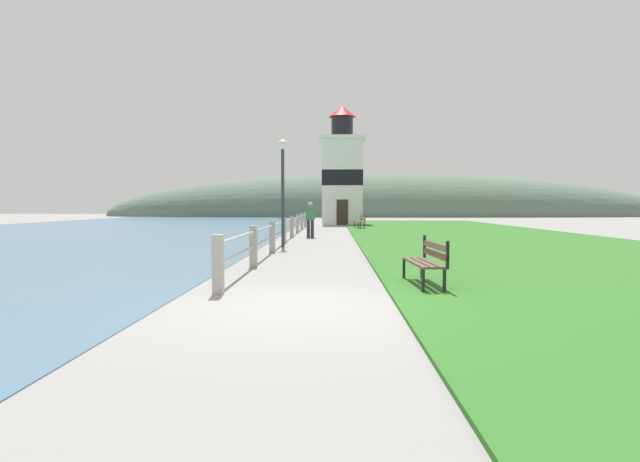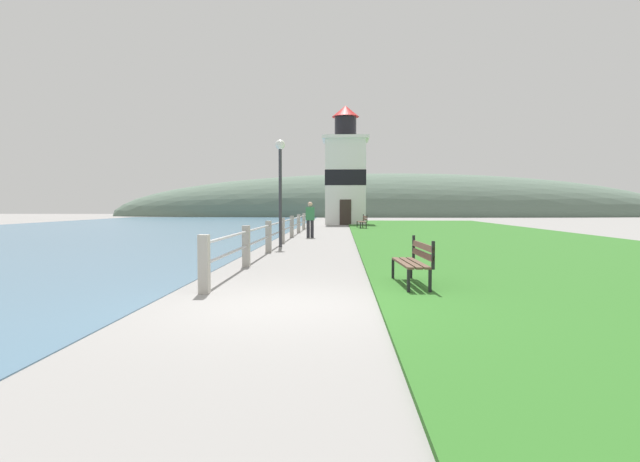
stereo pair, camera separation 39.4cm
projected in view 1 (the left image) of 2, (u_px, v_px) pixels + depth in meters
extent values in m
plane|color=gray|center=(296.00, 306.00, 7.69)|extent=(160.00, 160.00, 0.00)
cube|color=#2D6623|center=(478.00, 237.00, 23.99)|extent=(12.00, 49.59, 0.06)
cube|color=#476B84|center=(37.00, 237.00, 24.56)|extent=(24.00, 79.34, 0.01)
cube|color=#A8A399|center=(218.00, 264.00, 8.70)|extent=(0.18, 0.18, 1.04)
cube|color=#A8A399|center=(253.00, 246.00, 12.57)|extent=(0.18, 0.18, 1.04)
cube|color=#A8A399|center=(272.00, 237.00, 16.43)|extent=(0.18, 0.18, 1.04)
cube|color=#A8A399|center=(284.00, 231.00, 20.30)|extent=(0.18, 0.18, 1.04)
cube|color=#A8A399|center=(292.00, 227.00, 24.16)|extent=(0.18, 0.18, 1.04)
cube|color=#A8A399|center=(297.00, 224.00, 28.03)|extent=(0.18, 0.18, 1.04)
cube|color=#A8A399|center=(302.00, 221.00, 31.89)|extent=(0.18, 0.18, 1.04)
cube|color=#A8A399|center=(305.00, 220.00, 35.76)|extent=(0.18, 0.18, 1.04)
cylinder|color=#B2B2B7|center=(288.00, 220.00, 22.21)|extent=(0.06, 27.10, 0.06)
cylinder|color=#B2B2B7|center=(288.00, 228.00, 22.23)|extent=(0.06, 27.10, 0.06)
cube|color=brown|center=(415.00, 263.00, 9.37)|extent=(0.22, 1.68, 0.04)
cube|color=brown|center=(423.00, 263.00, 9.38)|extent=(0.22, 1.68, 0.04)
cube|color=brown|center=(430.00, 263.00, 9.38)|extent=(0.22, 1.68, 0.04)
cube|color=brown|center=(435.00, 246.00, 9.37)|extent=(0.16, 1.68, 0.11)
cube|color=brown|center=(435.00, 254.00, 9.38)|extent=(0.16, 1.68, 0.11)
cube|color=black|center=(423.00, 282.00, 8.57)|extent=(0.05, 0.05, 0.45)
cube|color=black|center=(404.00, 270.00, 10.20)|extent=(0.05, 0.05, 0.45)
cube|color=black|center=(444.00, 282.00, 8.58)|extent=(0.05, 0.05, 0.45)
cube|color=black|center=(422.00, 270.00, 10.21)|extent=(0.05, 0.05, 0.45)
cube|color=black|center=(448.00, 255.00, 8.56)|extent=(0.05, 0.05, 0.49)
cube|color=black|center=(424.00, 247.00, 10.19)|extent=(0.05, 0.05, 0.49)
cube|color=brown|center=(357.00, 222.00, 32.73)|extent=(0.28, 1.77, 0.04)
cube|color=brown|center=(359.00, 222.00, 32.74)|extent=(0.28, 1.77, 0.04)
cube|color=brown|center=(362.00, 222.00, 32.75)|extent=(0.28, 1.77, 0.04)
cube|color=brown|center=(363.00, 217.00, 32.74)|extent=(0.22, 1.77, 0.11)
cube|color=brown|center=(363.00, 219.00, 32.75)|extent=(0.22, 1.77, 0.11)
cube|color=black|center=(358.00, 226.00, 31.88)|extent=(0.05, 0.05, 0.45)
cube|color=black|center=(355.00, 225.00, 33.60)|extent=(0.05, 0.05, 0.45)
cube|color=black|center=(364.00, 226.00, 31.91)|extent=(0.05, 0.05, 0.45)
cube|color=black|center=(360.00, 225.00, 33.62)|extent=(0.05, 0.05, 0.45)
cube|color=black|center=(365.00, 219.00, 31.89)|extent=(0.05, 0.05, 0.49)
cube|color=black|center=(361.00, 218.00, 33.60)|extent=(0.05, 0.05, 0.49)
cube|color=white|center=(342.00, 183.00, 40.44)|extent=(3.19, 3.19, 6.77)
cube|color=black|center=(342.00, 178.00, 40.43)|extent=(3.23, 3.23, 1.22)
cube|color=white|center=(342.00, 139.00, 40.26)|extent=(3.67, 3.67, 0.25)
cylinder|color=black|center=(342.00, 127.00, 40.21)|extent=(1.75, 1.75, 1.64)
cone|color=red|center=(342.00, 111.00, 40.15)|extent=(2.19, 2.19, 0.90)
cube|color=#332823|center=(342.00, 212.00, 38.96)|extent=(0.90, 0.06, 2.00)
cylinder|color=#28282D|center=(308.00, 229.00, 23.74)|extent=(0.16, 0.16, 0.84)
cylinder|color=#28282D|center=(312.00, 229.00, 23.75)|extent=(0.16, 0.16, 0.84)
cube|color=#337A47|center=(310.00, 214.00, 23.71)|extent=(0.43, 0.24, 0.63)
sphere|color=tan|center=(310.00, 204.00, 23.69)|extent=(0.23, 0.23, 0.23)
cylinder|color=#333338|center=(283.00, 198.00, 18.39)|extent=(0.12, 0.12, 3.60)
sphere|color=white|center=(283.00, 144.00, 18.29)|extent=(0.36, 0.36, 0.36)
ellipsoid|color=#566B5B|center=(386.00, 216.00, 70.43)|extent=(80.00, 16.00, 12.00)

